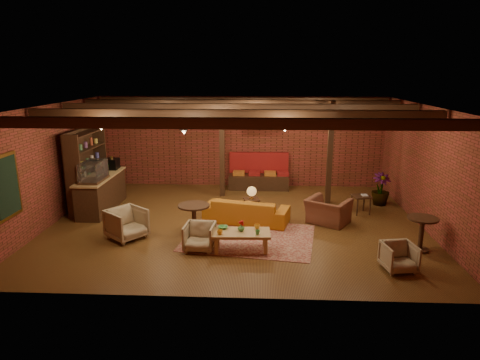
{
  "coord_description": "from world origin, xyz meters",
  "views": [
    {
      "loc": [
        0.66,
        -11.1,
        4.09
      ],
      "look_at": [
        0.1,
        0.2,
        1.17
      ],
      "focal_mm": 32.0,
      "sensor_mm": 36.0,
      "label": 1
    }
  ],
  "objects_px": {
    "side_table_book": "(361,197)",
    "side_table_lamp": "(252,194)",
    "round_table_left": "(194,215)",
    "armchair_right": "(328,207)",
    "sofa": "(246,210)",
    "armchair_far": "(399,256)",
    "armchair_b": "(200,235)",
    "armchair_a": "(126,222)",
    "plant_tall": "(383,157)",
    "coffee_table": "(240,234)",
    "round_table_right": "(422,229)"
  },
  "relations": [
    {
      "from": "sofa",
      "to": "round_table_left",
      "type": "height_order",
      "value": "round_table_left"
    },
    {
      "from": "sofa",
      "to": "round_table_left",
      "type": "distance_m",
      "value": 1.7
    },
    {
      "from": "armchair_right",
      "to": "side_table_lamp",
      "type": "bearing_deg",
      "value": 19.18
    },
    {
      "from": "round_table_right",
      "to": "armchair_far",
      "type": "bearing_deg",
      "value": -127.83
    },
    {
      "from": "sofa",
      "to": "side_table_lamp",
      "type": "relative_size",
      "value": 2.62
    },
    {
      "from": "side_table_book",
      "to": "coffee_table",
      "type": "bearing_deg",
      "value": -140.16
    },
    {
      "from": "sofa",
      "to": "side_table_book",
      "type": "xyz_separation_m",
      "value": [
        3.32,
        0.91,
        0.17
      ]
    },
    {
      "from": "sofa",
      "to": "side_table_book",
      "type": "distance_m",
      "value": 3.45
    },
    {
      "from": "sofa",
      "to": "armchair_b",
      "type": "height_order",
      "value": "armchair_b"
    },
    {
      "from": "side_table_book",
      "to": "plant_tall",
      "type": "bearing_deg",
      "value": 47.96
    },
    {
      "from": "armchair_far",
      "to": "plant_tall",
      "type": "distance_m",
      "value": 4.79
    },
    {
      "from": "round_table_left",
      "to": "armchair_a",
      "type": "distance_m",
      "value": 1.68
    },
    {
      "from": "round_table_left",
      "to": "round_table_right",
      "type": "distance_m",
      "value": 5.43
    },
    {
      "from": "plant_tall",
      "to": "round_table_right",
      "type": "bearing_deg",
      "value": -90.0
    },
    {
      "from": "armchair_a",
      "to": "side_table_book",
      "type": "bearing_deg",
      "value": -31.44
    },
    {
      "from": "coffee_table",
      "to": "armchair_right",
      "type": "bearing_deg",
      "value": 39.99
    },
    {
      "from": "round_table_right",
      "to": "armchair_far",
      "type": "height_order",
      "value": "round_table_right"
    },
    {
      "from": "coffee_table",
      "to": "plant_tall",
      "type": "height_order",
      "value": "plant_tall"
    },
    {
      "from": "plant_tall",
      "to": "coffee_table",
      "type": "bearing_deg",
      "value": -138.45
    },
    {
      "from": "side_table_lamp",
      "to": "armchair_right",
      "type": "distance_m",
      "value": 2.17
    },
    {
      "from": "armchair_b",
      "to": "armchair_right",
      "type": "distance_m",
      "value": 3.79
    },
    {
      "from": "sofa",
      "to": "side_table_lamp",
      "type": "height_order",
      "value": "side_table_lamp"
    },
    {
      "from": "coffee_table",
      "to": "side_table_book",
      "type": "bearing_deg",
      "value": 39.84
    },
    {
      "from": "round_table_right",
      "to": "round_table_left",
      "type": "bearing_deg",
      "value": 173.27
    },
    {
      "from": "armchair_far",
      "to": "side_table_book",
      "type": "bearing_deg",
      "value": 80.14
    },
    {
      "from": "sofa",
      "to": "coffee_table",
      "type": "height_order",
      "value": "coffee_table"
    },
    {
      "from": "armchair_right",
      "to": "armchair_far",
      "type": "height_order",
      "value": "armchair_right"
    },
    {
      "from": "round_table_left",
      "to": "side_table_book",
      "type": "distance_m",
      "value": 5.02
    },
    {
      "from": "side_table_book",
      "to": "plant_tall",
      "type": "relative_size",
      "value": 0.2
    },
    {
      "from": "side_table_book",
      "to": "armchair_far",
      "type": "distance_m",
      "value": 3.7
    },
    {
      "from": "sofa",
      "to": "armchair_b",
      "type": "xyz_separation_m",
      "value": [
        -1.03,
        -1.93,
        0.01
      ]
    },
    {
      "from": "sofa",
      "to": "armchair_right",
      "type": "xyz_separation_m",
      "value": [
        2.23,
        0.01,
        0.13
      ]
    },
    {
      "from": "side_table_book",
      "to": "side_table_lamp",
      "type": "bearing_deg",
      "value": -172.99
    },
    {
      "from": "round_table_left",
      "to": "round_table_right",
      "type": "relative_size",
      "value": 1.02
    },
    {
      "from": "round_table_right",
      "to": "coffee_table",
      "type": "bearing_deg",
      "value": -177.31
    },
    {
      "from": "armchair_right",
      "to": "side_table_book",
      "type": "xyz_separation_m",
      "value": [
        1.09,
        0.9,
        0.04
      ]
    },
    {
      "from": "armchair_a",
      "to": "armchair_b",
      "type": "height_order",
      "value": "armchair_a"
    },
    {
      "from": "armchair_b",
      "to": "coffee_table",
      "type": "bearing_deg",
      "value": 4.7
    },
    {
      "from": "sofa",
      "to": "coffee_table",
      "type": "bearing_deg",
      "value": 101.77
    },
    {
      "from": "side_table_lamp",
      "to": "side_table_book",
      "type": "distance_m",
      "value": 3.22
    },
    {
      "from": "armchair_a",
      "to": "armchair_right",
      "type": "bearing_deg",
      "value": -36.59
    },
    {
      "from": "coffee_table",
      "to": "armchair_right",
      "type": "height_order",
      "value": "armchair_right"
    },
    {
      "from": "coffee_table",
      "to": "round_table_right",
      "type": "bearing_deg",
      "value": 2.69
    },
    {
      "from": "side_table_lamp",
      "to": "side_table_book",
      "type": "xyz_separation_m",
      "value": [
        3.19,
        0.39,
        -0.17
      ]
    },
    {
      "from": "side_table_book",
      "to": "plant_tall",
      "type": "height_order",
      "value": "plant_tall"
    },
    {
      "from": "armchair_a",
      "to": "plant_tall",
      "type": "xyz_separation_m",
      "value": [
        7.05,
        3.11,
        1.08
      ]
    },
    {
      "from": "side_table_book",
      "to": "armchair_right",
      "type": "bearing_deg",
      "value": -140.49
    },
    {
      "from": "armchair_a",
      "to": "side_table_book",
      "type": "relative_size",
      "value": 1.44
    },
    {
      "from": "armchair_right",
      "to": "sofa",
      "type": "bearing_deg",
      "value": 32.96
    },
    {
      "from": "side_table_book",
      "to": "round_table_right",
      "type": "bearing_deg",
      "value": -73.23
    }
  ]
}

